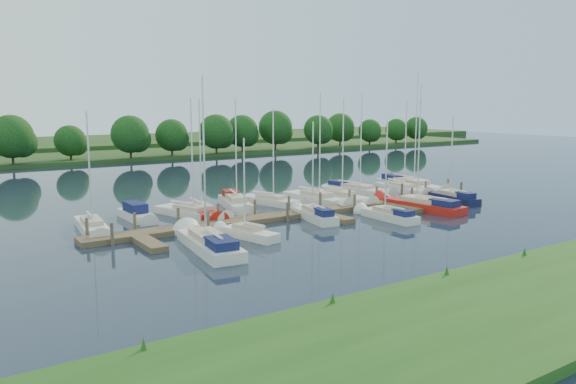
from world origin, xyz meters
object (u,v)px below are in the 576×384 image
sailboat_n_0 (92,228)px  sailboat_s_2 (315,216)px  sailboat_n_5 (272,202)px  motorboat (136,215)px  dock (318,213)px

sailboat_n_0 → sailboat_s_2: 17.60m
sailboat_s_2 → sailboat_n_5: bearing=93.9°
motorboat → dock: bearing=151.8°
sailboat_n_0 → sailboat_n_5: bearing=-167.3°
motorboat → sailboat_n_5: 13.18m
dock → motorboat: size_ratio=7.08×
sailboat_n_5 → motorboat: bearing=-19.1°
dock → sailboat_n_5: 6.69m
motorboat → sailboat_s_2: (12.28, -8.46, -0.03)m
motorboat → sailboat_s_2: sailboat_s_2 is taller
sailboat_n_0 → motorboat: 4.85m
motorboat → sailboat_s_2: bearing=144.2°
dock → motorboat: 15.42m
sailboat_n_0 → sailboat_s_2: sailboat_n_0 is taller
dock → sailboat_n_0: size_ratio=4.24×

